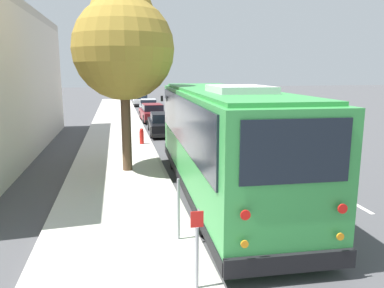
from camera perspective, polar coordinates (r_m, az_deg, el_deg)
The scene contains 14 objects.
ground_plane at distance 12.08m, azimuth 6.78°, elevation -7.55°, with size 160.00×160.00×0.00m, color #474749.
sidewalk_slab at distance 11.51m, azimuth -11.50°, elevation -8.28°, with size 80.00×3.45×0.15m, color beige.
curb_strip at distance 11.62m, azimuth -2.55°, elevation -7.86°, with size 80.00×0.14×0.15m, color #AAA69D.
shuttle_bus at distance 11.71m, azimuth 4.45°, elevation 1.28°, with size 10.93×2.89×3.48m.
parked_sedan_black at distance 23.21m, azimuth -4.38°, elevation 3.05°, with size 4.69×1.90×1.30m.
parked_sedan_maroon at distance 29.21m, azimuth -6.07°, elevation 4.71°, with size 4.59×1.85×1.33m.
parked_sedan_silver at distance 35.19m, azimuth -6.65°, elevation 5.72°, with size 4.45×1.94×1.26m.
parked_sedan_white at distance 42.68m, azimuth -7.87°, elevation 6.64°, with size 4.61×1.76×1.27m.
street_tree at distance 14.11m, azimuth -10.43°, elevation 14.99°, with size 3.65×3.65×6.84m.
sign_post_near at distance 6.60m, azimuth 0.76°, elevation -15.71°, with size 0.06×0.22×1.40m.
sign_post_far at distance 8.37m, azimuth -2.08°, elevation -9.92°, with size 0.06×0.06×1.40m.
fire_hydrant at distance 19.36m, azimuth -7.69°, elevation 1.21°, with size 0.22×0.22×0.81m.
lane_stripe_mid at distance 12.42m, azimuth 22.55°, elevation -7.82°, with size 2.40×0.14×0.01m, color silver.
lane_stripe_ahead at distance 17.51m, azimuth 11.68°, elevation -1.81°, with size 2.40×0.14×0.01m, color silver.
Camera 1 is at (-10.87, 3.61, 3.85)m, focal length 35.00 mm.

